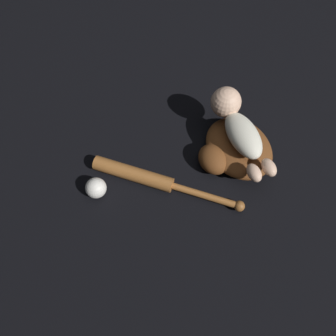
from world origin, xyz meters
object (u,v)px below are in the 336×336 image
baby_figure (237,123)px  baseball (96,188)px  baseball_glove (235,149)px  baseball_bat (148,178)px

baby_figure → baseball: baby_figure is taller
baseball_glove → baseball_bat: bearing=71.7°
baseball_glove → baseball_bat: size_ratio=0.66×
baseball_bat → baseball_glove: bearing=-108.3°
baseball → baby_figure: bearing=-104.9°
baby_figure → baseball_glove: bearing=144.0°
baseball_glove → baseball_bat: (0.11, 0.32, -0.02)m
baby_figure → baseball: size_ratio=5.04×
baseball_glove → baby_figure: 0.10m
baseball_glove → baby_figure: baby_figure is taller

